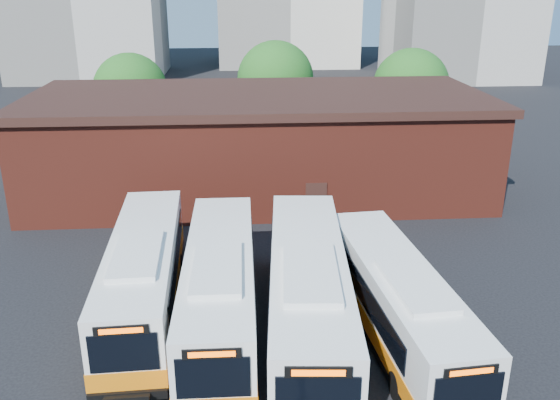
{
  "coord_description": "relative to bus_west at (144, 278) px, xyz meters",
  "views": [
    {
      "loc": [
        -1.26,
        -17.16,
        12.98
      ],
      "look_at": [
        0.52,
        7.9,
        3.69
      ],
      "focal_mm": 38.0,
      "sensor_mm": 36.0,
      "label": 1
    }
  ],
  "objects": [
    {
      "name": "bus_east",
      "position": [
        9.85,
        -2.87,
        -0.07
      ],
      "size": [
        3.47,
        12.13,
        3.26
      ],
      "rotation": [
        0.0,
        0.0,
        0.09
      ],
      "color": "white",
      "rests_on": "ground"
    },
    {
      "name": "tree_west",
      "position": [
        -4.71,
        27.13,
        3.1
      ],
      "size": [
        6.0,
        6.0,
        7.65
      ],
      "color": "#382314",
      "rests_on": "ground"
    },
    {
      "name": "depot_building",
      "position": [
        5.29,
        15.13,
        1.71
      ],
      "size": [
        28.6,
        12.6,
        6.4
      ],
      "color": "maroon",
      "rests_on": "ground"
    },
    {
      "name": "tree_east",
      "position": [
        18.29,
        26.13,
        3.28
      ],
      "size": [
        6.24,
        6.24,
        7.96
      ],
      "color": "#382314",
      "rests_on": "ground"
    },
    {
      "name": "bus_mideast",
      "position": [
        6.49,
        -2.34,
        0.13
      ],
      "size": [
        3.79,
        13.7,
        3.69
      ],
      "rotation": [
        0.0,
        0.0,
        -0.08
      ],
      "color": "white",
      "rests_on": "ground"
    },
    {
      "name": "ground",
      "position": [
        5.29,
        -4.87,
        -1.55
      ],
      "size": [
        220.0,
        220.0,
        0.0
      ],
      "primitive_type": "plane",
      "color": "black"
    },
    {
      "name": "bus_west",
      "position": [
        0.0,
        0.0,
        0.0
      ],
      "size": [
        3.09,
        12.61,
        3.41
      ],
      "rotation": [
        0.0,
        0.0,
        0.04
      ],
      "color": "white",
      "rests_on": "ground"
    },
    {
      "name": "tree_mid",
      "position": [
        7.29,
        29.13,
        3.53
      ],
      "size": [
        6.56,
        6.56,
        8.36
      ],
      "color": "#382314",
      "rests_on": "ground"
    },
    {
      "name": "bus_midwest",
      "position": [
        3.14,
        -1.4,
        0.02
      ],
      "size": [
        2.77,
        12.73,
        3.46
      ],
      "rotation": [
        0.0,
        0.0,
        -0.01
      ],
      "color": "white",
      "rests_on": "ground"
    }
  ]
}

